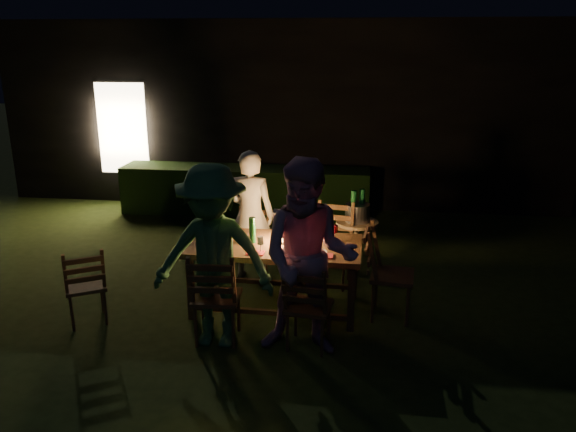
# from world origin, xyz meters

# --- Properties ---
(garden_envelope) EXTENTS (40.00, 40.00, 3.20)m
(garden_envelope) POSITION_xyz_m (-0.01, 6.15, 1.58)
(garden_envelope) COLOR black
(garden_envelope) RESTS_ON ground
(dining_table) EXTENTS (1.85, 0.95, 0.76)m
(dining_table) POSITION_xyz_m (0.56, 0.22, 0.69)
(dining_table) COLOR #463017
(dining_table) RESTS_ON ground
(chair_near_left) EXTENTS (0.47, 0.51, 1.00)m
(chair_near_left) POSITION_xyz_m (0.10, -0.54, 0.30)
(chair_near_left) COLOR #463017
(chair_near_left) RESTS_ON ground
(chair_near_right) EXTENTS (0.47, 0.50, 0.92)m
(chair_near_right) POSITION_xyz_m (0.99, -0.56, 0.28)
(chair_near_right) COLOR #463017
(chair_near_right) RESTS_ON ground
(chair_far_left) EXTENTS (0.44, 0.47, 0.90)m
(chair_far_left) POSITION_xyz_m (0.13, 1.00, 0.27)
(chair_far_left) COLOR #463017
(chair_far_left) RESTS_ON ground
(chair_far_right) EXTENTS (0.52, 0.55, 1.01)m
(chair_far_right) POSITION_xyz_m (1.13, 0.98, 0.31)
(chair_far_right) COLOR #463017
(chair_far_right) RESTS_ON ground
(chair_end) EXTENTS (0.54, 0.51, 1.04)m
(chair_end) POSITION_xyz_m (1.79, 0.20, 0.31)
(chair_end) COLOR #463017
(chair_end) RESTS_ON ground
(chair_spare) EXTENTS (0.56, 0.57, 0.89)m
(chair_spare) POSITION_xyz_m (-1.34, -0.36, 0.27)
(chair_spare) COLOR #463017
(chair_spare) RESTS_ON ground
(person_house_side) EXTENTS (0.60, 0.40, 1.61)m
(person_house_side) POSITION_xyz_m (0.13, 1.05, 0.81)
(person_house_side) COLOR beige
(person_house_side) RESTS_ON ground
(person_opp_right) EXTENTS (0.92, 0.73, 1.87)m
(person_opp_right) POSITION_xyz_m (0.99, -0.61, 0.94)
(person_opp_right) COLOR #B27A97
(person_opp_right) RESTS_ON ground
(person_opp_left) EXTENTS (1.17, 0.69, 1.79)m
(person_opp_left) POSITION_xyz_m (0.10, -0.59, 0.90)
(person_opp_left) COLOR #32653A
(person_opp_left) RESTS_ON ground
(lantern) EXTENTS (0.16, 0.16, 0.35)m
(lantern) POSITION_xyz_m (0.61, 0.27, 0.92)
(lantern) COLOR white
(lantern) RESTS_ON dining_table
(plate_far_left) EXTENTS (0.25, 0.25, 0.01)m
(plate_far_left) POSITION_xyz_m (0.02, 0.45, 0.77)
(plate_far_left) COLOR white
(plate_far_left) RESTS_ON dining_table
(plate_near_left) EXTENTS (0.25, 0.25, 0.01)m
(plate_near_left) POSITION_xyz_m (0.01, 0.01, 0.77)
(plate_near_left) COLOR white
(plate_near_left) RESTS_ON dining_table
(plate_far_right) EXTENTS (0.25, 0.25, 0.01)m
(plate_far_right) POSITION_xyz_m (1.02, 0.43, 0.77)
(plate_far_right) COLOR white
(plate_far_right) RESTS_ON dining_table
(plate_near_right) EXTENTS (0.25, 0.25, 0.01)m
(plate_near_right) POSITION_xyz_m (1.01, -0.01, 0.77)
(plate_near_right) COLOR white
(plate_near_right) RESTS_ON dining_table
(wineglass_a) EXTENTS (0.06, 0.06, 0.18)m
(wineglass_a) POSITION_xyz_m (0.27, 0.51, 0.85)
(wineglass_a) COLOR #59070F
(wineglass_a) RESTS_ON dining_table
(wineglass_b) EXTENTS (0.06, 0.06, 0.18)m
(wineglass_b) POSITION_xyz_m (-0.16, 0.12, 0.85)
(wineglass_b) COLOR #59070F
(wineglass_b) RESTS_ON dining_table
(wineglass_c) EXTENTS (0.06, 0.06, 0.18)m
(wineglass_c) POSITION_xyz_m (0.86, -0.07, 0.85)
(wineglass_c) COLOR #59070F
(wineglass_c) RESTS_ON dining_table
(wineglass_d) EXTENTS (0.06, 0.06, 0.18)m
(wineglass_d) POSITION_xyz_m (1.19, 0.39, 0.85)
(wineglass_d) COLOR #59070F
(wineglass_d) RESTS_ON dining_table
(wineglass_e) EXTENTS (0.06, 0.06, 0.18)m
(wineglass_e) POSITION_xyz_m (0.46, -0.08, 0.85)
(wineglass_e) COLOR silver
(wineglass_e) RESTS_ON dining_table
(bottle_table) EXTENTS (0.07, 0.07, 0.28)m
(bottle_table) POSITION_xyz_m (0.31, 0.23, 0.90)
(bottle_table) COLOR #0F471E
(bottle_table) RESTS_ON dining_table
(napkin_left) EXTENTS (0.18, 0.14, 0.01)m
(napkin_left) POSITION_xyz_m (0.41, -0.10, 0.77)
(napkin_left) COLOR red
(napkin_left) RESTS_ON dining_table
(napkin_right) EXTENTS (0.18, 0.14, 0.01)m
(napkin_right) POSITION_xyz_m (1.11, -0.09, 0.77)
(napkin_right) COLOR red
(napkin_right) RESTS_ON dining_table
(phone) EXTENTS (0.14, 0.07, 0.01)m
(phone) POSITION_xyz_m (-0.06, -0.07, 0.77)
(phone) COLOR black
(phone) RESTS_ON dining_table
(side_table) EXTENTS (0.53, 0.53, 0.71)m
(side_table) POSITION_xyz_m (1.42, 1.30, 0.62)
(side_table) COLOR brown
(side_table) RESTS_ON ground
(ice_bucket) EXTENTS (0.30, 0.30, 0.22)m
(ice_bucket) POSITION_xyz_m (1.42, 1.30, 0.82)
(ice_bucket) COLOR #A5A8AD
(ice_bucket) RESTS_ON side_table
(bottle_bucket_a) EXTENTS (0.07, 0.07, 0.32)m
(bottle_bucket_a) POSITION_xyz_m (1.37, 1.26, 0.87)
(bottle_bucket_a) COLOR #0F471E
(bottle_bucket_a) RESTS_ON side_table
(bottle_bucket_b) EXTENTS (0.07, 0.07, 0.32)m
(bottle_bucket_b) POSITION_xyz_m (1.47, 1.34, 0.87)
(bottle_bucket_b) COLOR #0F471E
(bottle_bucket_b) RESTS_ON side_table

